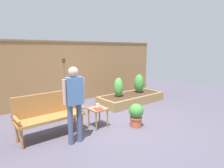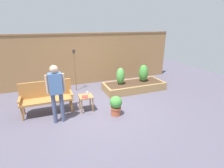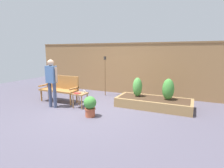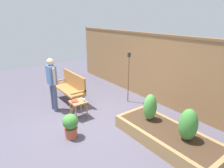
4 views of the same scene
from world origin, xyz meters
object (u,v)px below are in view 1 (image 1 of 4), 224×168
Objects in this scene: cup_on_table at (98,105)px; book_on_table at (98,109)px; potted_boxwood at (136,114)px; person_by_bench at (74,98)px; tiki_torch at (64,75)px; shrub_far_corner at (139,83)px; side_table at (98,111)px; shrub_near_bench at (118,87)px; garden_bench at (49,111)px.

book_on_table is at bearing -120.20° from cup_on_table.
potted_boxwood is 0.37× the size of person_by_bench.
tiki_torch is 1.03× the size of person_by_bench.
cup_on_table is 1.11m from person_by_bench.
book_on_table is at bearing -156.55° from shrub_far_corner.
potted_boxwood is 0.36× the size of tiki_torch.
side_table is at bearing -90.23° from tiki_torch.
shrub_far_corner is (2.52, 0.94, 0.12)m from cup_on_table.
side_table is 0.75× the size of shrub_near_bench.
side_table is 0.30× the size of tiki_torch.
garden_bench reaches higher than side_table.
shrub_near_bench is 0.95× the size of shrub_far_corner.
tiki_torch reaches higher than potted_boxwood.
cup_on_table is 0.24m from book_on_table.
tiki_torch is at bearing 107.11° from potted_boxwood.
cup_on_table is at bearing -87.53° from tiki_torch.
book_on_table is at bearing 147.29° from potted_boxwood.
person_by_bench reaches higher than cup_on_table.
shrub_near_bench is (2.68, 0.75, 0.08)m from garden_bench.
tiki_torch reaches higher than garden_bench.
potted_boxwood is (1.82, -0.90, -0.22)m from garden_bench.
side_table is at bearing -146.38° from shrub_near_bench.
side_table is 0.13m from book_on_table.
cup_on_table is (0.08, 0.12, 0.12)m from side_table.
shrub_near_bench is at bearing 33.62° from side_table.
potted_boxwood is at bearing -26.29° from garden_bench.
shrub_far_corner is at bearing 20.42° from cup_on_table.
garden_bench reaches higher than cup_on_table.
book_on_table is at bearing -145.04° from shrub_near_bench.
person_by_bench is at bearing -145.72° from book_on_table.
garden_bench is at bearing -126.83° from tiki_torch.
garden_bench reaches higher than potted_boxwood.
tiki_torch is at bearing 89.77° from side_table.
garden_bench is 1.91m from tiki_torch.
person_by_bench is at bearing -149.41° from shrub_near_bench.
cup_on_table reaches higher than book_on_table.
cup_on_table is 0.15× the size of shrub_far_corner.
tiki_torch is (0.05, 1.86, 0.62)m from book_on_table.
cup_on_table is at bearing 28.61° from person_by_bench.
potted_boxwood reaches higher than cup_on_table.
potted_boxwood is (0.65, -0.70, -0.20)m from cup_on_table.
potted_boxwood is at bearing -7.84° from person_by_bench.
book_on_table is at bearing -116.59° from side_table.
shrub_near_bench reaches higher than garden_bench.
shrub_near_bench is 0.40× the size of tiki_torch.
tiki_torch reaches higher than book_on_table.
potted_boxwood is 2.51m from shrub_far_corner.
potted_boxwood reaches higher than side_table.
shrub_far_corner is at bearing 41.35° from potted_boxwood.
cup_on_table is 0.06× the size of tiki_torch.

